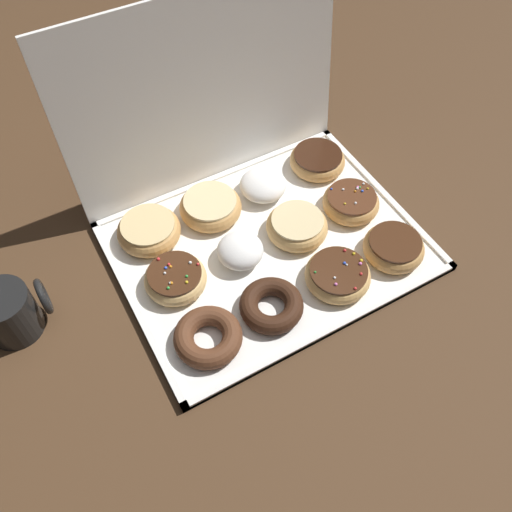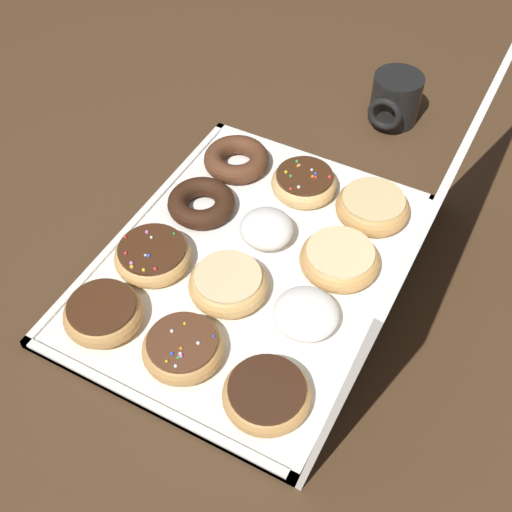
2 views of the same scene
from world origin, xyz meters
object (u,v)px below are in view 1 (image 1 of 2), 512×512
object	(u,v)px
sprinkle_donut_2	(338,275)
sprinkle_donut_4	(175,278)
powdered_filled_donut_5	(239,249)
glazed_ring_donut_9	(210,206)
chocolate_frosted_donut_3	(394,247)
chocolate_cake_ring_donut_1	(271,305)
chocolate_frosted_donut_11	(317,160)
donut_box	(268,247)
coffee_mug	(10,312)
glazed_ring_donut_6	(297,226)
powdered_filled_donut_10	(263,185)
glazed_ring_donut_8	(149,230)
chocolate_cake_ring_donut_0	(208,337)
sprinkle_donut_7	(351,203)

from	to	relation	value
sprinkle_donut_2	sprinkle_donut_4	distance (m)	0.28
powdered_filled_donut_5	glazed_ring_donut_9	size ratio (longest dim) A/B	0.70
sprinkle_donut_2	chocolate_frosted_donut_3	distance (m)	0.12
powdered_filled_donut_5	glazed_ring_donut_9	bearing A→B (deg)	89.19
chocolate_cake_ring_donut_1	chocolate_frosted_donut_11	bearing A→B (deg)	44.35
donut_box	coffee_mug	xyz separation A→B (m)	(-0.45, 0.06, 0.04)
chocolate_cake_ring_donut_1	glazed_ring_donut_9	world-z (taller)	glazed_ring_donut_9
chocolate_cake_ring_donut_1	sprinkle_donut_4	distance (m)	0.17
sprinkle_donut_4	glazed_ring_donut_6	size ratio (longest dim) A/B	0.95
chocolate_cake_ring_donut_1	powdered_filled_donut_10	size ratio (longest dim) A/B	1.19
powdered_filled_donut_5	powdered_filled_donut_10	distance (m)	0.17
sprinkle_donut_2	glazed_ring_donut_6	size ratio (longest dim) A/B	1.00
glazed_ring_donut_8	coffee_mug	xyz separation A→B (m)	(-0.27, -0.06, 0.02)
donut_box	chocolate_frosted_donut_3	bearing A→B (deg)	-34.35
donut_box	glazed_ring_donut_6	bearing A→B (deg)	0.38
chocolate_cake_ring_donut_1	powdered_filled_donut_10	bearing A→B (deg)	63.07
chocolate_cake_ring_donut_0	sprinkle_donut_7	distance (m)	0.39
glazed_ring_donut_6	chocolate_frosted_donut_11	distance (m)	0.18
chocolate_cake_ring_donut_0	sprinkle_donut_7	size ratio (longest dim) A/B	1.03
chocolate_cake_ring_donut_0	chocolate_frosted_donut_3	bearing A→B (deg)	-0.65
chocolate_cake_ring_donut_0	powdered_filled_donut_5	xyz separation A→B (m)	(0.13, 0.13, 0.01)
chocolate_cake_ring_donut_0	chocolate_cake_ring_donut_1	size ratio (longest dim) A/B	1.03
sprinkle_donut_4	coffee_mug	size ratio (longest dim) A/B	0.99
chocolate_cake_ring_donut_0	chocolate_frosted_donut_11	distance (m)	0.46
sprinkle_donut_7	powdered_filled_donut_10	distance (m)	0.18
chocolate_frosted_donut_3	glazed_ring_donut_8	size ratio (longest dim) A/B	0.94
chocolate_cake_ring_donut_1	glazed_ring_donut_9	xyz separation A→B (m)	(0.01, 0.25, 0.00)
chocolate_frosted_donut_11	sprinkle_donut_7	bearing A→B (deg)	-93.56
sprinkle_donut_4	glazed_ring_donut_8	bearing A→B (deg)	89.37
donut_box	chocolate_cake_ring_donut_1	distance (m)	0.14
chocolate_frosted_donut_11	coffee_mug	bearing A→B (deg)	-174.21
chocolate_cake_ring_donut_0	coffee_mug	xyz separation A→B (m)	(-0.26, 0.19, 0.02)
chocolate_cake_ring_donut_0	chocolate_frosted_donut_3	distance (m)	0.37
glazed_ring_donut_6	glazed_ring_donut_8	distance (m)	0.28
glazed_ring_donut_9	chocolate_frosted_donut_3	bearing A→B (deg)	-45.70
glazed_ring_donut_8	powdered_filled_donut_10	world-z (taller)	powdered_filled_donut_10
sprinkle_donut_7	glazed_ring_donut_8	size ratio (longest dim) A/B	0.93
sprinkle_donut_4	glazed_ring_donut_6	xyz separation A→B (m)	(0.25, -0.00, 0.00)
glazed_ring_donut_8	sprinkle_donut_7	bearing A→B (deg)	-19.14
chocolate_frosted_donut_3	chocolate_frosted_donut_11	xyz separation A→B (m)	(0.00, 0.26, -0.00)
chocolate_cake_ring_donut_0	glazed_ring_donut_6	bearing A→B (deg)	26.70
powdered_filled_donut_10	sprinkle_donut_7	bearing A→B (deg)	-44.19
sprinkle_donut_7	coffee_mug	xyz separation A→B (m)	(-0.63, 0.07, 0.02)
glazed_ring_donut_9	sprinkle_donut_7	bearing A→B (deg)	-27.22
chocolate_frosted_donut_3	sprinkle_donut_4	bearing A→B (deg)	160.30
glazed_ring_donut_6	donut_box	bearing A→B (deg)	-179.62
glazed_ring_donut_8	powdered_filled_donut_10	distance (m)	0.24
glazed_ring_donut_6	chocolate_cake_ring_donut_1	bearing A→B (deg)	-136.00
donut_box	chocolate_frosted_donut_11	xyz separation A→B (m)	(0.19, 0.13, 0.02)
glazed_ring_donut_6	coffee_mug	xyz separation A→B (m)	(-0.51, 0.06, 0.02)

